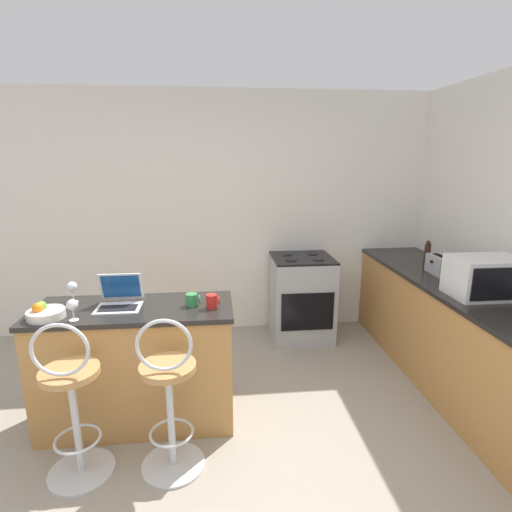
% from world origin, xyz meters
% --- Properties ---
extents(ground_plane, '(20.00, 20.00, 0.00)m').
position_xyz_m(ground_plane, '(0.00, 0.00, 0.00)').
color(ground_plane, gray).
extents(wall_back, '(12.00, 0.06, 2.60)m').
position_xyz_m(wall_back, '(0.00, 2.50, 1.30)').
color(wall_back, silver).
rests_on(wall_back, ground_plane).
extents(breakfast_bar, '(1.39, 0.57, 0.90)m').
position_xyz_m(breakfast_bar, '(-0.48, 0.86, 0.45)').
color(breakfast_bar, '#B27C42').
rests_on(breakfast_bar, ground_plane).
extents(counter_right, '(0.67, 3.00, 0.90)m').
position_xyz_m(counter_right, '(2.11, 0.98, 0.45)').
color(counter_right, '#B27C42').
rests_on(counter_right, ground_plane).
extents(bar_stool_near, '(0.40, 0.40, 1.05)m').
position_xyz_m(bar_stool_near, '(-0.76, 0.34, 0.50)').
color(bar_stool_near, silver).
rests_on(bar_stool_near, ground_plane).
extents(bar_stool_far, '(0.40, 0.40, 1.05)m').
position_xyz_m(bar_stool_far, '(-0.20, 0.34, 0.50)').
color(bar_stool_far, silver).
rests_on(bar_stool_far, ground_plane).
extents(laptop, '(0.30, 0.28, 0.23)m').
position_xyz_m(laptop, '(-0.57, 0.89, 0.95)').
color(laptop, silver).
rests_on(laptop, breakfast_bar).
extents(microwave, '(0.52, 0.35, 0.30)m').
position_xyz_m(microwave, '(2.12, 0.82, 1.05)').
color(microwave, silver).
rests_on(microwave, counter_right).
extents(toaster, '(0.25, 0.26, 0.17)m').
position_xyz_m(toaster, '(2.14, 1.41, 0.98)').
color(toaster, '#9EA3A8').
rests_on(toaster, counter_right).
extents(stove_range, '(0.63, 0.61, 0.90)m').
position_xyz_m(stove_range, '(1.01, 2.15, 0.45)').
color(stove_range, '#9EA3A8').
rests_on(stove_range, ground_plane).
extents(wine_glass_tall, '(0.07, 0.07, 0.16)m').
position_xyz_m(wine_glass_tall, '(-0.93, 1.00, 1.01)').
color(wine_glass_tall, silver).
rests_on(wine_glass_tall, breakfast_bar).
extents(mug_green, '(0.10, 0.08, 0.09)m').
position_xyz_m(mug_green, '(-0.07, 0.85, 0.94)').
color(mug_green, '#338447').
rests_on(mug_green, breakfast_bar).
extents(mug_red, '(0.10, 0.08, 0.10)m').
position_xyz_m(mug_red, '(0.07, 0.79, 0.94)').
color(mug_red, red).
rests_on(mug_red, breakfast_bar).
extents(fruit_bowl, '(0.24, 0.24, 0.11)m').
position_xyz_m(fruit_bowl, '(-1.01, 0.72, 0.93)').
color(fruit_bowl, silver).
rests_on(fruit_bowl, breakfast_bar).
extents(wine_glass_short, '(0.07, 0.07, 0.14)m').
position_xyz_m(wine_glass_short, '(-0.81, 0.66, 1.00)').
color(wine_glass_short, silver).
rests_on(wine_glass_short, breakfast_bar).
extents(pepper_mill, '(0.06, 0.06, 0.25)m').
position_xyz_m(pepper_mill, '(2.13, 1.69, 1.01)').
color(pepper_mill, '#331E14').
rests_on(pepper_mill, counter_right).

